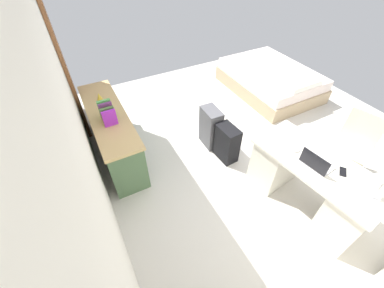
% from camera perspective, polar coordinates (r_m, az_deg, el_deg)
% --- Properties ---
extents(ground_plane, '(5.63, 5.63, 0.00)m').
position_cam_1_polar(ground_plane, '(4.07, 12.00, 0.31)').
color(ground_plane, beige).
extents(wall_back, '(4.63, 0.10, 2.88)m').
position_cam_1_polar(wall_back, '(2.52, -27.35, 7.74)').
color(wall_back, white).
rests_on(wall_back, ground_plane).
extents(door_wooden, '(0.88, 0.05, 2.04)m').
position_cam_1_polar(door_wooden, '(4.28, -27.45, 15.33)').
color(door_wooden, brown).
rests_on(door_wooden, ground_plane).
extents(desk, '(1.52, 0.85, 0.73)m').
position_cam_1_polar(desk, '(3.26, 25.77, -8.25)').
color(desk, silver).
rests_on(desk, ground_plane).
extents(office_chair, '(0.58, 0.58, 0.94)m').
position_cam_1_polar(office_chair, '(3.91, 33.04, -0.94)').
color(office_chair, black).
rests_on(office_chair, ground_plane).
extents(credenza, '(1.80, 0.48, 0.75)m').
position_cam_1_polar(credenza, '(3.76, -18.11, 2.34)').
color(credenza, '#4C6B47').
rests_on(credenza, ground_plane).
extents(bed, '(1.90, 1.41, 0.58)m').
position_cam_1_polar(bed, '(5.40, 17.84, 14.10)').
color(bed, tan).
rests_on(bed, ground_plane).
extents(suitcase_black, '(0.37, 0.24, 0.57)m').
position_cam_1_polar(suitcase_black, '(3.59, 8.13, 0.19)').
color(suitcase_black, black).
rests_on(suitcase_black, ground_plane).
extents(suitcase_spare_grey, '(0.36, 0.23, 0.65)m').
position_cam_1_polar(suitcase_spare_grey, '(3.78, 4.38, 3.90)').
color(suitcase_spare_grey, '#4C4C51').
rests_on(suitcase_spare_grey, ground_plane).
extents(laptop, '(0.34, 0.26, 0.21)m').
position_cam_1_polar(laptop, '(2.93, 27.00, -4.01)').
color(laptop, '#B7B7BC').
rests_on(laptop, desk).
extents(computer_mouse, '(0.07, 0.11, 0.03)m').
position_cam_1_polar(computer_mouse, '(3.05, 23.37, -1.27)').
color(computer_mouse, white).
rests_on(computer_mouse, desk).
extents(cell_phone_near_laptop, '(0.14, 0.15, 0.01)m').
position_cam_1_polar(cell_phone_near_laptop, '(3.05, 31.85, -5.55)').
color(cell_phone_near_laptop, black).
rests_on(cell_phone_near_laptop, desk).
extents(desk_lamp, '(0.16, 0.11, 0.34)m').
position_cam_1_polar(desk_lamp, '(2.79, 37.89, -6.40)').
color(desk_lamp, silver).
rests_on(desk_lamp, desk).
extents(book_row, '(0.28, 0.17, 0.23)m').
position_cam_1_polar(book_row, '(3.33, -19.19, 6.88)').
color(book_row, purple).
rests_on(book_row, credenza).
extents(figurine_small, '(0.08, 0.08, 0.11)m').
position_cam_1_polar(figurine_small, '(3.81, -20.91, 10.36)').
color(figurine_small, gold).
rests_on(figurine_small, credenza).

